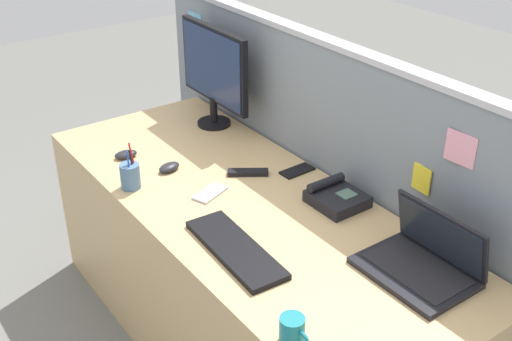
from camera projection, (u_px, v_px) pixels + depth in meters
desk at (246, 278)px, 2.69m from camera, size 2.06×0.80×0.75m
cubicle_divider at (330, 189)px, 2.78m from camera, size 2.45×0.08×1.30m
desktop_monitor at (214, 69)px, 3.01m from camera, size 0.51×0.16×0.48m
laptop at (424, 259)px, 2.10m from camera, size 0.36×0.27×0.21m
desk_phone at (336, 197)px, 2.48m from camera, size 0.20×0.19×0.08m
keyboard_main at (235, 249)px, 2.21m from camera, size 0.47×0.17×0.02m
computer_mouse_right_hand at (126, 154)px, 2.82m from camera, size 0.07×0.11×0.03m
computer_mouse_left_hand at (169, 167)px, 2.72m from camera, size 0.08×0.11×0.03m
pen_cup at (130, 176)px, 2.58m from camera, size 0.08×0.08×0.19m
cell_phone_silver_slab at (210, 193)px, 2.55m from camera, size 0.12×0.16×0.01m
cell_phone_black_slab at (297, 171)px, 2.72m from camera, size 0.07×0.15×0.01m
tv_remote at (248, 172)px, 2.69m from camera, size 0.13×0.16×0.02m
coffee_mug at (293, 331)px, 1.82m from camera, size 0.11×0.07×0.09m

